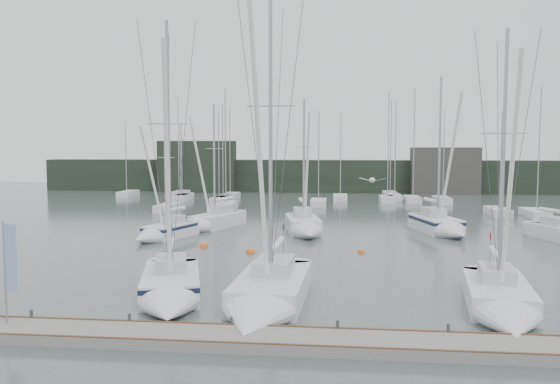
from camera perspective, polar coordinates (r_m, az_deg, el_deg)
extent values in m
plane|color=#465552|center=(25.00, 1.34, -11.78)|extent=(160.00, 160.00, 0.00)
cube|color=slate|center=(20.21, 0.14, -15.26)|extent=(24.00, 2.00, 0.40)
cube|color=black|center=(86.03, 4.70, 1.68)|extent=(90.00, 4.00, 5.00)
cube|color=black|center=(86.76, -8.66, 2.66)|extent=(12.00, 3.00, 8.00)
cube|color=#3D3B38|center=(85.49, 16.84, 2.14)|extent=(10.00, 3.00, 7.00)
cube|color=silver|center=(73.68, 11.84, -0.60)|extent=(1.80, 4.50, 0.90)
cylinder|color=#979A9F|center=(72.87, 11.96, 4.49)|extent=(0.12, 0.12, 12.18)
cube|color=silver|center=(62.23, -5.57, -1.50)|extent=(1.80, 4.50, 0.90)
cylinder|color=#979A9F|center=(61.37, -5.72, 4.87)|extent=(0.12, 0.12, 12.89)
cube|color=silver|center=(80.76, -15.59, -0.21)|extent=(1.80, 4.50, 0.90)
cylinder|color=#979A9F|center=(80.02, -15.80, 3.55)|extent=(0.12, 0.12, 9.72)
cube|color=silver|center=(60.75, 21.79, -1.97)|extent=(1.80, 4.50, 0.90)
cylinder|color=#979A9F|center=(59.91, 22.08, 3.12)|extent=(0.12, 0.12, 9.91)
cube|color=silver|center=(60.66, 25.07, -2.09)|extent=(1.80, 4.50, 0.90)
cylinder|color=#979A9F|center=(59.81, 25.45, 4.12)|extent=(0.12, 0.12, 12.25)
cube|color=silver|center=(74.34, -10.07, -0.53)|extent=(1.80, 4.50, 0.90)
cylinder|color=#979A9F|center=(73.57, -10.24, 3.46)|extent=(0.12, 0.12, 9.46)
cube|color=silver|center=(78.40, 11.38, -0.28)|extent=(1.80, 4.50, 0.90)
cylinder|color=#979A9F|center=(77.61, 11.50, 4.76)|extent=(0.12, 0.12, 12.85)
cube|color=silver|center=(71.96, 6.31, -0.65)|extent=(1.80, 4.50, 0.90)
cylinder|color=#979A9F|center=(71.15, 6.35, 3.94)|extent=(0.12, 0.12, 10.64)
cube|color=silver|center=(68.97, -6.28, -0.89)|extent=(1.80, 4.50, 0.90)
cylinder|color=#979A9F|center=(68.15, -6.41, 3.90)|extent=(0.12, 0.12, 10.63)
cube|color=silver|center=(70.66, 11.12, -0.82)|extent=(1.80, 4.50, 0.90)
cylinder|color=#979A9F|center=(69.83, 11.25, 4.83)|extent=(0.12, 0.12, 12.99)
cube|color=silver|center=(71.36, 13.65, -0.81)|extent=(1.80, 4.50, 0.90)
cylinder|color=#979A9F|center=(70.55, 13.82, 4.98)|extent=(0.12, 0.12, 13.50)
cube|color=silver|center=(72.92, -10.21, -0.63)|extent=(1.80, 4.50, 0.90)
cylinder|color=#979A9F|center=(72.15, -10.37, 3.27)|extent=(0.12, 0.12, 9.05)
cube|color=silver|center=(70.61, -5.87, -0.75)|extent=(1.80, 4.50, 0.90)
cylinder|color=#979A9F|center=(69.80, -6.00, 4.33)|extent=(0.12, 0.12, 11.62)
cube|color=silver|center=(78.95, -10.39, -0.22)|extent=(1.80, 4.50, 0.90)
cylinder|color=#979A9F|center=(78.18, -10.57, 4.87)|extent=(0.12, 0.12, 13.13)
cube|color=silver|center=(61.29, -11.73, -1.67)|extent=(1.80, 4.50, 0.90)
cylinder|color=#979A9F|center=(60.47, -11.95, 2.90)|extent=(0.12, 0.12, 8.91)
cube|color=silver|center=(71.67, 16.56, -0.85)|extent=(1.80, 4.50, 0.90)
cylinder|color=#979A9F|center=(70.86, 16.74, 3.84)|extent=(0.12, 0.12, 10.84)
cube|color=silver|center=(65.50, 4.05, -1.17)|extent=(1.80, 4.50, 0.90)
cylinder|color=#979A9F|center=(64.66, 4.07, 3.82)|extent=(0.12, 0.12, 10.51)
cube|color=silver|center=(74.36, -5.14, -0.47)|extent=(1.80, 4.50, 0.90)
cylinder|color=#979A9F|center=(73.56, -5.25, 4.28)|extent=(0.12, 0.12, 11.43)
cube|color=silver|center=(27.31, -11.30, -9.55)|extent=(4.13, 6.34, 1.37)
cone|color=silver|center=(23.29, -11.59, -12.08)|extent=(3.22, 3.13, 2.64)
cube|color=#B4B4B9|center=(27.53, -11.31, -7.29)|extent=(2.03, 2.64, 0.64)
cylinder|color=#979A9F|center=(26.06, -11.57, 4.42)|extent=(0.16, 0.16, 11.82)
cylinder|color=white|center=(28.07, -11.30, -5.35)|extent=(1.02, 2.82, 0.26)
cube|color=#0E1B35|center=(27.20, -11.32, -8.62)|extent=(4.15, 6.36, 0.23)
cube|color=navy|center=(29.90, -11.21, -3.76)|extent=(0.15, 0.48, 0.33)
cube|color=silver|center=(25.94, -0.79, -10.18)|extent=(3.37, 6.94, 1.43)
cone|color=silver|center=(21.36, -2.98, -13.50)|extent=(3.19, 3.06, 3.06)
cube|color=#B4B4B9|center=(26.15, -0.62, -7.69)|extent=(1.80, 2.80, 0.67)
cylinder|color=#979A9F|center=(24.59, -0.99, 5.97)|extent=(0.17, 0.17, 12.98)
cylinder|color=white|center=(26.84, -0.32, -5.49)|extent=(0.42, 3.34, 0.27)
cube|color=navy|center=(28.93, 0.37, -3.69)|extent=(0.04, 0.52, 0.34)
cube|color=silver|center=(26.79, 21.74, -10.11)|extent=(3.52, 6.25, 1.32)
cone|color=silver|center=(22.76, 23.06, -12.80)|extent=(3.00, 2.91, 2.65)
cube|color=#B4B4B9|center=(26.99, 21.69, -7.88)|extent=(1.80, 2.56, 0.62)
cylinder|color=#979A9F|center=(25.52, 22.29, 3.23)|extent=(0.16, 0.16, 11.07)
cylinder|color=white|center=(27.56, 21.56, -5.94)|extent=(0.68, 2.90, 0.25)
cube|color=#A01C15|center=(29.39, 21.14, -4.31)|extent=(0.09, 0.47, 0.32)
cube|color=silver|center=(43.79, -11.44, -4.16)|extent=(3.54, 4.95, 1.32)
cone|color=silver|center=(41.30, -14.08, -4.74)|extent=(2.71, 2.53, 2.21)
cube|color=#B4B4B9|center=(44.00, -11.12, -2.83)|extent=(1.73, 2.09, 0.62)
cylinder|color=#979A9F|center=(43.05, -11.80, 2.39)|extent=(0.16, 0.16, 8.70)
cylinder|color=white|center=(44.27, -10.79, -1.74)|extent=(0.95, 2.15, 0.25)
cube|color=#0E1B35|center=(43.72, -11.45, -3.59)|extent=(3.57, 4.98, 0.22)
cube|color=silver|center=(48.87, -6.57, -3.11)|extent=(4.23, 6.06, 1.47)
cone|color=silver|center=(45.62, -9.27, -3.71)|extent=(3.13, 3.08, 2.46)
cube|color=#B4B4B9|center=(49.14, -6.27, -1.80)|extent=(2.04, 2.55, 0.69)
cylinder|color=#979A9F|center=(48.09, -6.89, 3.38)|extent=(0.18, 0.18, 9.60)
cylinder|color=white|center=(49.57, -5.90, -0.71)|extent=(1.20, 2.64, 0.28)
cube|color=silver|center=(45.62, 2.42, -3.62)|extent=(3.41, 5.68, 1.56)
cone|color=silver|center=(41.89, 3.03, -4.37)|extent=(2.87, 2.69, 2.50)
cube|color=#B4B4B9|center=(45.98, 2.35, -2.11)|extent=(1.73, 2.34, 0.73)
cylinder|color=#979A9F|center=(44.77, 2.51, 3.48)|extent=(0.19, 0.19, 9.73)
cylinder|color=white|center=(46.42, 2.28, -0.88)|extent=(0.75, 2.61, 0.29)
cube|color=silver|center=(47.58, 15.96, -3.45)|extent=(3.90, 5.91, 1.55)
cone|color=silver|center=(44.10, 17.98, -4.14)|extent=(3.17, 2.90, 2.69)
cube|color=#B4B4B9|center=(47.91, 15.75, -2.02)|extent=(1.95, 2.46, 0.72)
cylinder|color=#979A9F|center=(46.76, 16.34, 4.46)|extent=(0.19, 0.19, 11.55)
cylinder|color=white|center=(48.33, 15.50, -0.84)|extent=(0.91, 2.65, 0.29)
cube|color=#0E1B35|center=(47.51, 15.98, -2.84)|extent=(3.92, 5.94, 0.26)
cube|color=silver|center=(46.87, 27.19, -4.00)|extent=(3.91, 5.31, 1.34)
cube|color=#B4B4B9|center=(47.06, 26.86, -2.75)|extent=(1.87, 2.25, 0.63)
cylinder|color=white|center=(47.34, 26.46, -1.71)|extent=(1.13, 2.27, 0.25)
sphere|color=#E25414|center=(36.94, -3.12, -6.35)|extent=(0.65, 0.65, 0.65)
sphere|color=#E25414|center=(37.31, 8.46, -6.29)|extent=(0.50, 0.50, 0.50)
sphere|color=#E25414|center=(39.47, -7.95, -5.67)|extent=(0.63, 0.63, 0.63)
cylinder|color=#979A9F|center=(23.32, -26.81, -7.53)|extent=(0.07, 0.07, 3.92)
cube|color=#1B45AC|center=(23.03, -26.27, -6.24)|extent=(0.52, 0.08, 2.61)
ellipsoid|color=silver|center=(22.27, 9.61, 1.24)|extent=(0.38, 0.52, 0.21)
cube|color=gray|center=(22.36, 8.87, 1.32)|extent=(0.50, 0.31, 0.12)
cube|color=gray|center=(22.18, 10.35, 1.27)|extent=(0.50, 0.31, 0.12)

